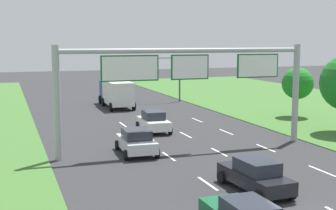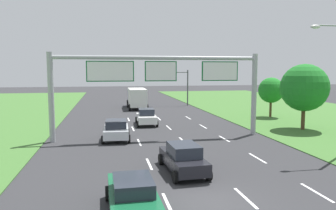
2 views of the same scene
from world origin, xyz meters
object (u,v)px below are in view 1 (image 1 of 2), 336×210
object	(u,v)px
car_near_red	(153,121)
traffic_light_mast	(164,70)
sign_gantry	(188,76)
box_truck	(116,92)
car_mid_lane	(255,175)
car_far_ahead	(136,141)
roadside_tree_far	(298,83)

from	to	relation	value
car_near_red	traffic_light_mast	world-z (taller)	traffic_light_mast
sign_gantry	car_near_red	bearing A→B (deg)	92.49
box_truck	traffic_light_mast	bearing A→B (deg)	18.35
box_truck	traffic_light_mast	distance (m)	7.00
car_mid_lane	car_near_red	bearing A→B (deg)	87.33
car_far_ahead	traffic_light_mast	size ratio (longest dim) A/B	0.72
car_far_ahead	traffic_light_mast	world-z (taller)	traffic_light_mast
car_mid_lane	traffic_light_mast	size ratio (longest dim) A/B	0.81
sign_gantry	traffic_light_mast	distance (m)	24.55
car_near_red	sign_gantry	world-z (taller)	sign_gantry
car_far_ahead	sign_gantry	world-z (taller)	sign_gantry
car_near_red	box_truck	bearing A→B (deg)	90.41
car_near_red	traffic_light_mast	distance (m)	18.51
box_truck	car_mid_lane	bearing A→B (deg)	-89.79
car_near_red	sign_gantry	bearing A→B (deg)	-85.55
box_truck	sign_gantry	bearing A→B (deg)	-89.50
car_far_ahead	roadside_tree_far	xyz separation A→B (m)	(18.36, 9.08, 2.42)
car_near_red	roadside_tree_far	distance (m)	15.46
car_near_red	box_truck	distance (m)	15.00
car_near_red	car_far_ahead	world-z (taller)	car_near_red
car_mid_lane	car_far_ahead	world-z (taller)	car_far_ahead
car_mid_lane	roadside_tree_far	xyz separation A→B (m)	(14.99, 18.34, 2.43)
car_mid_lane	box_truck	bearing A→B (deg)	86.43
car_near_red	roadside_tree_far	size ratio (longest dim) A/B	0.86
car_near_red	traffic_light_mast	xyz separation A→B (m)	(6.72, 16.97, 3.04)
box_truck	car_near_red	bearing A→B (deg)	-90.75
box_truck	roadside_tree_far	distance (m)	19.41
car_far_ahead	box_truck	world-z (taller)	box_truck
sign_gantry	roadside_tree_far	world-z (taller)	sign_gantry
car_far_ahead	car_near_red	bearing A→B (deg)	66.40
car_near_red	car_far_ahead	distance (m)	7.46
box_truck	traffic_light_mast	world-z (taller)	traffic_light_mast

